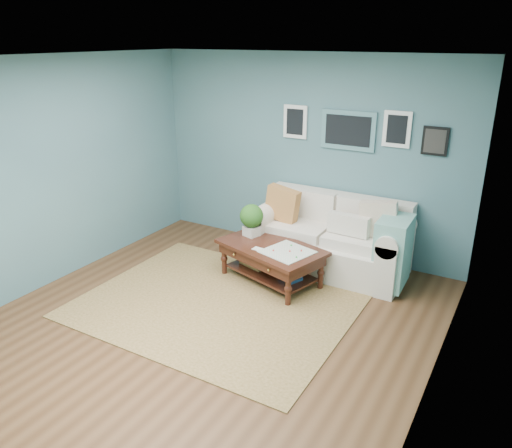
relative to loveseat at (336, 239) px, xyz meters
The scene contains 4 objects.
room_shell 2.28m from the loveseat, 108.37° to the right, with size 5.00×5.02×2.70m.
area_rug 1.80m from the loveseat, 118.07° to the right, with size 2.99×2.39×0.01m, color brown.
loveseat is the anchor object (origin of this frame).
coffee_table 0.94m from the loveseat, 131.57° to the right, with size 1.44×1.08×0.90m.
Camera 1 is at (2.75, -3.64, 2.89)m, focal length 35.00 mm.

